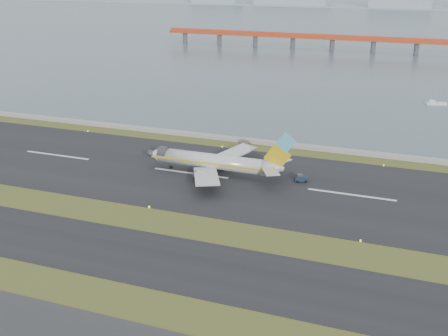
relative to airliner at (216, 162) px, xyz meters
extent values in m
plane|color=#344217|center=(-6.42, -31.37, -3.46)|extent=(1000.00, 1000.00, 0.00)
cube|color=black|center=(-6.42, -43.37, -3.41)|extent=(1000.00, 18.00, 0.10)
cube|color=black|center=(-6.42, -1.37, -3.41)|extent=(1000.00, 45.00, 0.10)
cube|color=#989792|center=(-6.42, 28.63, -2.96)|extent=(1000.00, 2.50, 1.00)
cube|color=#435460|center=(-6.42, 428.63, -3.46)|extent=(1400.00, 800.00, 1.30)
cube|color=#C14121|center=(13.58, 218.63, 4.04)|extent=(260.00, 5.00, 1.60)
cube|color=#C14121|center=(13.58, 218.63, 5.54)|extent=(260.00, 0.40, 1.40)
cylinder|color=#4C4C51|center=(-82.42, 218.63, -0.46)|extent=(2.80, 2.80, 7.00)
cylinder|color=#4C4C51|center=(13.58, 218.63, -0.46)|extent=(2.80, 2.80, 7.00)
cube|color=#97A5B2|center=(-6.42, 588.63, -3.46)|extent=(1400.00, 80.00, 1.00)
cylinder|color=silver|center=(-1.50, 0.00, 0.04)|extent=(28.00, 3.80, 3.80)
cone|color=silver|center=(-17.10, 0.00, 0.04)|extent=(3.20, 3.80, 3.80)
cone|color=silver|center=(14.70, 0.00, 0.34)|extent=(5.00, 3.80, 3.80)
cube|color=gold|center=(-1.50, -1.92, 0.04)|extent=(31.00, 0.06, 0.45)
cube|color=gold|center=(-1.50, 1.92, 0.04)|extent=(31.00, 0.06, 0.45)
cube|color=silver|center=(0.70, -8.50, -0.66)|extent=(11.31, 15.89, 1.66)
cube|color=silver|center=(0.70, 8.50, -0.66)|extent=(11.31, 15.89, 1.66)
cylinder|color=#39383D|center=(-1.00, -6.00, -1.86)|extent=(4.20, 2.10, 2.10)
cylinder|color=#39383D|center=(-1.00, 6.00, -1.86)|extent=(4.20, 2.10, 2.10)
cube|color=gold|center=(15.50, 0.00, 3.24)|extent=(6.80, 0.35, 6.85)
cube|color=#50B5E4|center=(17.40, 0.00, 6.94)|extent=(4.85, 0.37, 4.90)
cube|color=silver|center=(15.00, -3.80, 0.84)|extent=(5.64, 6.80, 0.22)
cube|color=silver|center=(15.00, 3.80, 0.84)|extent=(5.64, 6.80, 0.22)
cylinder|color=black|center=(-12.50, 0.00, -3.01)|extent=(0.80, 0.28, 0.80)
cylinder|color=black|center=(0.00, -2.80, -2.91)|extent=(1.00, 0.38, 1.00)
cylinder|color=black|center=(0.00, 2.80, -2.91)|extent=(1.00, 0.38, 1.00)
cube|color=#142439|center=(20.87, 2.78, -2.61)|extent=(3.44, 2.72, 1.13)
cube|color=#39383D|center=(20.52, 2.64, -1.85)|extent=(1.76, 1.81, 0.66)
cylinder|color=black|center=(20.19, 1.69, -3.13)|extent=(0.72, 0.51, 0.66)
cylinder|color=black|center=(19.62, 3.09, -3.13)|extent=(0.72, 0.51, 0.66)
cylinder|color=black|center=(22.12, 2.48, -3.13)|extent=(0.72, 0.51, 0.66)
cylinder|color=black|center=(21.54, 3.87, -3.13)|extent=(0.72, 0.51, 0.66)
cube|color=silver|center=(50.36, 97.03, -3.04)|extent=(7.73, 4.34, 0.95)
cube|color=silver|center=(48.84, 96.57, -2.19)|extent=(2.50, 2.22, 0.95)
camera|label=1|loc=(47.43, -122.14, 46.53)|focal=45.00mm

